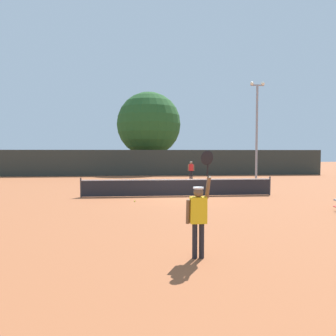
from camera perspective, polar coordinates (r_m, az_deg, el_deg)
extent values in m
plane|color=#9E5633|center=(17.58, 1.82, -5.15)|extent=(120.00, 120.00, 0.00)
cube|color=#232328|center=(17.52, 1.82, -3.61)|extent=(10.70, 0.03, 0.91)
cube|color=white|center=(17.47, 1.82, -2.13)|extent=(10.70, 0.04, 0.06)
cylinder|color=#333338|center=(17.69, -15.68, -3.46)|extent=(0.08, 0.08, 1.07)
cylinder|color=#333338|center=(18.91, 18.16, -3.09)|extent=(0.08, 0.08, 1.07)
cube|color=#2D332D|center=(33.05, -1.42, 0.98)|extent=(35.72, 0.12, 2.72)
cube|color=yellow|center=(7.26, 5.58, -7.68)|extent=(0.38, 0.22, 0.61)
sphere|color=brown|center=(7.19, 5.59, -4.44)|extent=(0.23, 0.23, 0.23)
cylinder|color=white|center=(7.18, 5.60, -3.66)|extent=(0.24, 0.24, 0.04)
cylinder|color=black|center=(7.41, 4.92, -13.14)|extent=(0.12, 0.12, 0.82)
cylinder|color=black|center=(7.44, 6.17, -13.08)|extent=(0.12, 0.12, 0.82)
cylinder|color=brown|center=(7.22, 3.68, -7.97)|extent=(0.09, 0.17, 0.58)
cylinder|color=brown|center=(7.31, 7.32, -3.56)|extent=(0.09, 0.32, 0.56)
cylinder|color=black|center=(7.34, 7.24, -0.43)|extent=(0.04, 0.11, 0.28)
ellipsoid|color=black|center=(7.39, 7.16, 1.85)|extent=(0.30, 0.13, 0.36)
cube|color=red|center=(28.11, 4.24, 0.11)|extent=(0.38, 0.22, 0.60)
sphere|color=#8C6647|center=(28.10, 4.25, 0.94)|extent=(0.23, 0.23, 0.23)
cylinder|color=white|center=(28.09, 4.25, 1.14)|extent=(0.24, 0.24, 0.04)
cylinder|color=black|center=(28.14, 4.08, -1.31)|extent=(0.12, 0.12, 0.81)
cylinder|color=black|center=(28.17, 4.40, -1.31)|extent=(0.12, 0.12, 0.81)
cylinder|color=#8C6647|center=(28.08, 3.76, 0.05)|extent=(0.09, 0.17, 0.57)
cylinder|color=#8C6647|center=(28.15, 4.73, 0.05)|extent=(0.09, 0.16, 0.57)
sphere|color=#CCE033|center=(15.61, -6.12, -6.06)|extent=(0.07, 0.07, 0.07)
cylinder|color=gray|center=(26.46, 15.94, 5.93)|extent=(0.18, 0.18, 7.83)
cube|color=gray|center=(26.97, 16.06, 14.37)|extent=(1.10, 0.10, 0.10)
sphere|color=#F2EDCC|center=(26.84, 15.14, 14.72)|extent=(0.28, 0.28, 0.28)
sphere|color=#F2EDCC|center=(27.16, 16.98, 14.56)|extent=(0.28, 0.28, 0.28)
cylinder|color=brown|center=(37.83, -3.51, 1.40)|extent=(0.56, 0.56, 2.98)
sphere|color=#235123|center=(37.97, -3.53, 8.00)|extent=(7.68, 7.68, 7.68)
cube|color=white|center=(41.19, -6.64, 0.27)|extent=(2.07, 4.27, 0.90)
cube|color=#2D333D|center=(40.86, -6.66, 1.33)|extent=(1.79, 2.27, 0.64)
cylinder|color=black|center=(42.63, -7.73, -0.05)|extent=(0.22, 0.60, 0.60)
cylinder|color=black|center=(42.59, -5.44, -0.04)|extent=(0.22, 0.60, 0.60)
cylinder|color=black|center=(39.84, -7.92, -0.26)|extent=(0.22, 0.60, 0.60)
cylinder|color=black|center=(39.79, -5.47, -0.25)|extent=(0.22, 0.60, 0.60)
cube|color=black|center=(38.86, 0.89, 0.14)|extent=(2.30, 4.37, 0.90)
cube|color=#2D333D|center=(38.54, 0.94, 1.26)|extent=(1.91, 2.36, 0.64)
cylinder|color=black|center=(40.19, -0.52, -0.20)|extent=(0.22, 0.60, 0.60)
cylinder|color=black|center=(40.36, 1.88, -0.19)|extent=(0.22, 0.60, 0.60)
cylinder|color=black|center=(37.41, -0.19, -0.43)|extent=(0.22, 0.60, 0.60)
cylinder|color=black|center=(37.59, 2.40, -0.42)|extent=(0.22, 0.60, 0.60)
cube|color=white|center=(41.44, 12.20, 0.24)|extent=(2.08, 4.28, 0.90)
cube|color=#2D333D|center=(41.13, 12.34, 1.29)|extent=(1.79, 2.27, 0.64)
cylinder|color=black|center=(42.56, 10.55, -0.08)|extent=(0.22, 0.60, 0.60)
cylinder|color=black|center=(43.04, 12.73, -0.07)|extent=(0.22, 0.60, 0.60)
cylinder|color=black|center=(39.87, 11.62, -0.29)|extent=(0.22, 0.60, 0.60)
cylinder|color=black|center=(40.39, 13.94, -0.27)|extent=(0.22, 0.60, 0.60)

